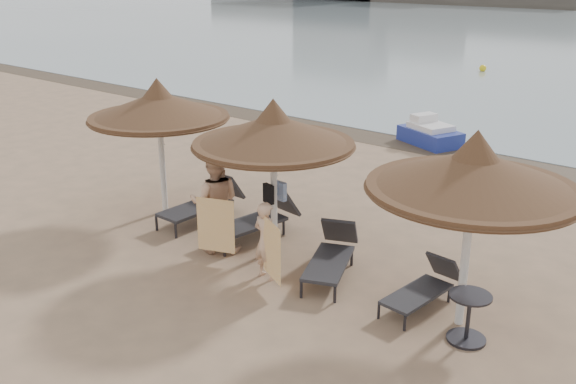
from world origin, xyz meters
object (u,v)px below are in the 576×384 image
object	(u,v)px
lounger_far_right	(425,286)
pedal_boat	(430,134)
palapa_left	(158,107)
person_left	(215,194)
palapa_right	(474,173)
side_table	(468,319)
person_right	(266,234)
lounger_far_left	(205,201)
lounger_near_left	(258,218)
lounger_near_right	(332,254)
palapa_center	(273,132)

from	to	relation	value
lounger_far_right	pedal_boat	bearing A→B (deg)	122.98
palapa_left	person_left	world-z (taller)	palapa_left
person_left	pedal_boat	bearing A→B (deg)	-127.63
palapa_right	person_left	xyz separation A→B (m)	(-4.90, -0.45, -1.33)
pedal_boat	side_table	bearing A→B (deg)	-37.45
side_table	person_left	world-z (taller)	person_left
lounger_far_right	person_right	xyz separation A→B (m)	(-2.67, -0.91, 0.51)
lounger_far_left	palapa_right	bearing A→B (deg)	-3.63
palapa_left	person_left	xyz separation A→B (m)	(2.40, -0.76, -1.26)
lounger_far_left	person_left	bearing A→B (deg)	-35.39
lounger_far_left	lounger_near_left	size ratio (longest dim) A/B	0.98
lounger_near_right	pedal_boat	xyz separation A→B (m)	(-2.72, 9.16, -0.06)
side_table	person_left	bearing A→B (deg)	-179.24
palapa_center	lounger_far_left	world-z (taller)	palapa_center
person_right	palapa_center	bearing A→B (deg)	-53.20
palapa_right	lounger_near_right	bearing A→B (deg)	176.45
person_right	lounger_near_left	bearing A→B (deg)	-39.92
side_table	person_left	xyz separation A→B (m)	(-5.19, -0.07, 0.81)
lounger_near_left	side_table	distance (m)	5.10
palapa_right	lounger_far_left	size ratio (longest dim) A/B	1.51
lounger_far_left	person_left	xyz separation A→B (m)	(1.35, -1.01, 0.75)
side_table	person_right	bearing A→B (deg)	-174.75
lounger_near_right	person_left	xyz separation A→B (m)	(-2.34, -0.61, 0.78)
lounger_far_right	person_left	distance (m)	4.32
palapa_left	person_left	bearing A→B (deg)	-17.57
lounger_far_left	person_left	world-z (taller)	person_left
palapa_right	lounger_far_left	xyz separation A→B (m)	(-6.25, 0.56, -2.08)
pedal_boat	palapa_right	bearing A→B (deg)	-37.80
lounger_near_right	palapa_right	bearing A→B (deg)	-25.95
side_table	person_right	world-z (taller)	person_right
palapa_center	person_left	bearing A→B (deg)	-143.33
side_table	person_right	distance (m)	3.72
lounger_far_left	lounger_near_right	bearing A→B (deg)	-4.74
palapa_left	lounger_near_left	xyz separation A→B (m)	(2.58, 0.27, -2.01)
palapa_left	person_right	world-z (taller)	palapa_left
pedal_boat	palapa_center	bearing A→B (deg)	-59.23
palapa_left	side_table	world-z (taller)	palapa_left
palapa_left	person_right	bearing A→B (deg)	-14.72
lounger_near_left	lounger_far_right	bearing A→B (deg)	3.03
palapa_center	pedal_boat	size ratio (longest dim) A/B	1.39
lounger_far_left	side_table	world-z (taller)	lounger_far_left
lounger_near_left	person_left	bearing A→B (deg)	-91.22
palapa_right	lounger_near_left	size ratio (longest dim) A/B	1.48
lounger_near_left	lounger_near_right	distance (m)	2.20
lounger_far_right	person_left	world-z (taller)	person_left
palapa_center	lounger_near_left	bearing A→B (deg)	154.40
palapa_center	lounger_far_right	bearing A→B (deg)	-0.68
lounger_far_right	side_table	bearing A→B (deg)	-23.32
palapa_center	palapa_right	bearing A→B (deg)	-3.28
lounger_near_left	side_table	bearing A→B (deg)	-2.26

